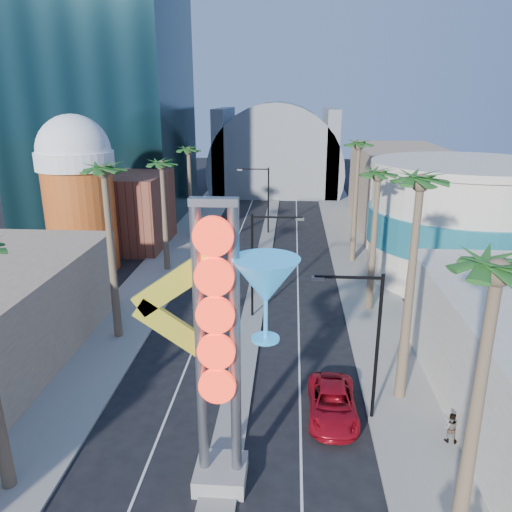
{
  "coord_description": "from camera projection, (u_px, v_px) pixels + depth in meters",
  "views": [
    {
      "loc": [
        2.81,
        -14.51,
        16.06
      ],
      "look_at": [
        0.26,
        20.36,
        4.76
      ],
      "focal_mm": 35.0,
      "sensor_mm": 36.0,
      "label": 1
    }
  ],
  "objects": [
    {
      "name": "palm_2",
      "position": [
        162.0,
        171.0,
        45.08
      ],
      "size": [
        2.4,
        2.4,
        11.2
      ],
      "color": "brown",
      "rests_on": "ground"
    },
    {
      "name": "neon_sign",
      "position": [
        238.0,
        331.0,
        19.41
      ],
      "size": [
        6.53,
        2.6,
        12.55
      ],
      "color": "gray",
      "rests_on": "ground"
    },
    {
      "name": "sidewalk_west",
      "position": [
        174.0,
        254.0,
        52.75
      ],
      "size": [
        5.0,
        100.0,
        0.15
      ],
      "primitive_type": "cube",
      "color": "gray",
      "rests_on": "ground"
    },
    {
      "name": "turquoise_building",
      "position": [
        462.0,
        222.0,
        44.5
      ],
      "size": [
        16.6,
        16.6,
        10.6
      ],
      "color": "beige",
      "rests_on": "ground"
    },
    {
      "name": "red_pickup",
      "position": [
        333.0,
        403.0,
        25.99
      ],
      "size": [
        2.56,
        5.41,
        1.49
      ],
      "primitive_type": "imported",
      "rotation": [
        0.0,
        0.0,
        -0.01
      ],
      "color": "#B00D1C",
      "rests_on": "ground"
    },
    {
      "name": "palm_7",
      "position": [
        358.0,
        153.0,
        47.21
      ],
      "size": [
        2.4,
        2.4,
        12.7
      ],
      "color": "brown",
      "rests_on": "ground"
    },
    {
      "name": "pedestrian_b",
      "position": [
        450.0,
        428.0,
        23.83
      ],
      "size": [
        0.85,
        0.72,
        1.53
      ],
      "primitive_type": "imported",
      "rotation": [
        0.0,
        0.0,
        2.93
      ],
      "color": "gray",
      "rests_on": "sidewalk_east"
    },
    {
      "name": "beer_mug",
      "position": [
        78.0,
        188.0,
        46.14
      ],
      "size": [
        7.0,
        7.0,
        14.5
      ],
      "color": "#B94718",
      "rests_on": "ground"
    },
    {
      "name": "palm_4",
      "position": [
        495.0,
        292.0,
        15.08
      ],
      "size": [
        2.4,
        2.4,
        12.2
      ],
      "color": "brown",
      "rests_on": "ground"
    },
    {
      "name": "streetlight_1",
      "position": [
        264.0,
        194.0,
        59.19
      ],
      "size": [
        3.79,
        0.25,
        8.0
      ],
      "color": "black",
      "rests_on": "ground"
    },
    {
      "name": "hotel_tower",
      "position": [
        97.0,
        20.0,
        62.09
      ],
      "size": [
        20.0,
        20.0,
        50.0
      ],
      "primitive_type": "cube",
      "color": "black",
      "rests_on": "ground"
    },
    {
      "name": "palm_6",
      "position": [
        378.0,
        184.0,
        36.1
      ],
      "size": [
        2.4,
        2.4,
        11.7
      ],
      "color": "brown",
      "rests_on": "ground"
    },
    {
      "name": "palm_5",
      "position": [
        419.0,
        198.0,
        24.3
      ],
      "size": [
        2.4,
        2.4,
        13.2
      ],
      "color": "brown",
      "rests_on": "ground"
    },
    {
      "name": "canopy",
      "position": [
        276.0,
        167.0,
        85.9
      ],
      "size": [
        22.0,
        16.0,
        22.0
      ],
      "color": "slate",
      "rests_on": "ground"
    },
    {
      "name": "palm_3",
      "position": [
        189.0,
        156.0,
        56.47
      ],
      "size": [
        2.4,
        2.4,
        11.2
      ],
      "color": "brown",
      "rests_on": "ground"
    },
    {
      "name": "brick_filler_west",
      "position": [
        121.0,
        210.0,
        54.85
      ],
      "size": [
        10.0,
        10.0,
        8.0
      ],
      "primitive_type": "cube",
      "color": "brown",
      "rests_on": "ground"
    },
    {
      "name": "streetlight_0",
      "position": [
        260.0,
        256.0,
        36.34
      ],
      "size": [
        3.79,
        0.25,
        8.0
      ],
      "color": "black",
      "rests_on": "ground"
    },
    {
      "name": "palm_1",
      "position": [
        105.0,
        182.0,
        31.38
      ],
      "size": [
        2.4,
        2.4,
        12.7
      ],
      "color": "brown",
      "rests_on": "ground"
    },
    {
      "name": "sidewalk_east",
      "position": [
        356.0,
        258.0,
        51.43
      ],
      "size": [
        5.0,
        100.0,
        0.15
      ],
      "primitive_type": "cube",
      "color": "gray",
      "rests_on": "ground"
    },
    {
      "name": "streetlight_2",
      "position": [
        369.0,
        334.0,
        24.54
      ],
      "size": [
        3.45,
        0.25,
        8.0
      ],
      "color": "black",
      "rests_on": "ground"
    },
    {
      "name": "median",
      "position": [
        265.0,
        247.0,
        54.94
      ],
      "size": [
        1.6,
        84.0,
        0.15
      ],
      "primitive_type": "cube",
      "color": "gray",
      "rests_on": "ground"
    },
    {
      "name": "filler_east",
      "position": [
        399.0,
        189.0,
        61.8
      ],
      "size": [
        10.0,
        20.0,
        10.0
      ],
      "primitive_type": "cube",
      "color": "#9B8264",
      "rests_on": "ground"
    }
  ]
}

